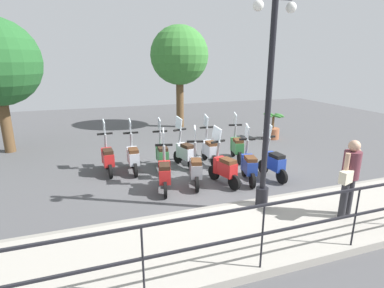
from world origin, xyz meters
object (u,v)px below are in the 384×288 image
object	(u,v)px
scooter_near_2	(224,168)
scooter_near_3	(196,168)
scooter_far_4	(133,156)
scooter_far_2	(185,152)
lamp_post_near	(268,114)
scooter_near_4	(165,173)
pedestrian_with_bag	(350,173)
tree_distant	(179,56)
scooter_far_5	(108,158)
potted_palm	(273,128)
scooter_far_0	(237,146)
scooter_far_1	(209,149)
scooter_near_0	(273,162)
scooter_far_3	(162,155)
scooter_near_1	(249,165)

from	to	relation	value
scooter_near_2	scooter_near_3	bearing A→B (deg)	58.61
scooter_far_4	scooter_far_2	bearing A→B (deg)	-91.89
lamp_post_near	scooter_near_4	xyz separation A→B (m)	(1.71, 1.75, -1.68)
lamp_post_near	pedestrian_with_bag	world-z (taller)	lamp_post_near
tree_distant	scooter_near_2	xyz separation A→B (m)	(-7.25, 0.95, -2.89)
scooter_far_5	tree_distant	bearing A→B (deg)	-38.87
potted_palm	scooter_far_0	distance (m)	3.39
scooter_far_1	scooter_far_5	world-z (taller)	same
lamp_post_near	scooter_far_5	bearing A→B (deg)	41.60
tree_distant	scooter_near_0	size ratio (longest dim) A/B	3.10
potted_palm	scooter_far_3	size ratio (longest dim) A/B	0.69
lamp_post_near	scooter_near_3	world-z (taller)	lamp_post_near
scooter_near_0	scooter_far_0	world-z (taller)	same
scooter_near_0	lamp_post_near	bearing A→B (deg)	135.52
scooter_near_0	scooter_far_4	world-z (taller)	same
scooter_near_2	scooter_far_4	world-z (taller)	same
potted_palm	scooter_far_3	distance (m)	5.65
tree_distant	scooter_near_2	world-z (taller)	tree_distant
tree_distant	scooter_far_5	distance (m)	7.21
scooter_near_1	scooter_near_4	bearing A→B (deg)	99.56
potted_palm	scooter_far_5	xyz separation A→B (m)	(-1.92, 6.79, 0.04)
lamp_post_near	scooter_far_2	size ratio (longest dim) A/B	2.93
scooter_far_0	potted_palm	bearing A→B (deg)	-41.18
tree_distant	scooter_near_3	bearing A→B (deg)	166.70
scooter_near_4	scooter_far_4	bearing A→B (deg)	32.25
scooter_far_0	scooter_far_1	size ratio (longest dim) A/B	1.00
scooter_near_2	scooter_far_3	distance (m)	2.07
tree_distant	potted_palm	size ratio (longest dim) A/B	4.50
pedestrian_with_bag	scooter_near_0	distance (m)	2.58
scooter_far_5	scooter_near_1	bearing A→B (deg)	-121.70
scooter_far_1	scooter_far_5	size ratio (longest dim) A/B	1.00
scooter_far_5	scooter_far_3	bearing A→B (deg)	-101.86
scooter_near_0	scooter_far_0	bearing A→B (deg)	2.72
scooter_far_3	scooter_far_0	bearing A→B (deg)	-84.39
lamp_post_near	scooter_near_3	size ratio (longest dim) A/B	2.93
scooter_far_5	scooter_far_4	bearing A→B (deg)	-104.25
scooter_far_1	scooter_near_4	bearing A→B (deg)	130.82
scooter_far_1	tree_distant	bearing A→B (deg)	-6.43
scooter_far_4	scooter_far_5	size ratio (longest dim) A/B	1.00
scooter_far_0	scooter_far_1	bearing A→B (deg)	103.86
lamp_post_near	scooter_near_1	xyz separation A→B (m)	(1.53, -0.52, -1.68)
scooter_near_2	scooter_near_4	xyz separation A→B (m)	(0.13, 1.57, 0.00)
scooter_far_0	scooter_far_4	distance (m)	3.38
scooter_near_2	scooter_far_1	world-z (taller)	same
scooter_far_3	scooter_far_4	xyz separation A→B (m)	(0.09, 0.85, 0.00)
tree_distant	scooter_near_4	size ratio (longest dim) A/B	3.10
potted_palm	scooter_far_5	bearing A→B (deg)	105.75
potted_palm	scooter_far_5	distance (m)	7.06
scooter_far_2	scooter_far_1	bearing A→B (deg)	-103.08
tree_distant	potted_palm	xyz separation A→B (m)	(-3.49, -3.00, -2.93)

